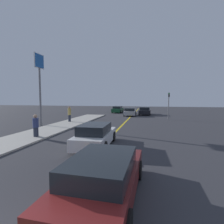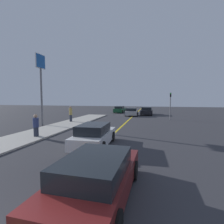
# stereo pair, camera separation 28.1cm
# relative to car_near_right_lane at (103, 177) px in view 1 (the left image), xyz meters

# --- Properties ---
(road_center_line) EXTENTS (0.20, 60.00, 0.01)m
(road_center_line) POSITION_rel_car_near_right_lane_xyz_m (-1.55, 15.11, -0.64)
(road_center_line) COLOR gold
(road_center_line) RESTS_ON ground_plane
(sidewalk_left) EXTENTS (3.22, 26.66, 0.11)m
(sidewalk_left) POSITION_rel_car_near_right_lane_xyz_m (-7.60, 10.44, -0.59)
(sidewalk_left) COLOR #ADA89E
(sidewalk_left) RESTS_ON ground_plane
(car_near_right_lane) EXTENTS (2.09, 4.67, 1.32)m
(car_near_right_lane) POSITION_rel_car_near_right_lane_xyz_m (0.00, 0.00, 0.00)
(car_near_right_lane) COLOR maroon
(car_near_right_lane) RESTS_ON ground_plane
(car_ahead_center) EXTENTS (2.01, 4.44, 1.37)m
(car_ahead_center) POSITION_rel_car_near_right_lane_xyz_m (-1.91, 5.36, 0.01)
(car_ahead_center) COLOR silver
(car_ahead_center) RESTS_ON ground_plane
(car_far_distant) EXTENTS (2.15, 3.98, 1.30)m
(car_far_distant) POSITION_rel_car_near_right_lane_xyz_m (-1.85, 24.33, -0.01)
(car_far_distant) COLOR #9E9EA3
(car_far_distant) RESTS_ON ground_plane
(car_parked_left_lot) EXTENTS (2.03, 4.62, 1.37)m
(car_parked_left_lot) POSITION_rel_car_near_right_lane_xyz_m (0.54, 26.71, 0.02)
(car_parked_left_lot) COLOR black
(car_parked_left_lot) RESTS_ON ground_plane
(car_oncoming_far) EXTENTS (1.97, 4.23, 1.31)m
(car_oncoming_far) POSITION_rel_car_near_right_lane_xyz_m (-4.91, 29.91, -0.01)
(car_oncoming_far) COLOR #144728
(car_oncoming_far) RESTS_ON ground_plane
(pedestrian_mid_group) EXTENTS (0.42, 0.42, 1.64)m
(pedestrian_mid_group) POSITION_rel_car_near_right_lane_xyz_m (-6.86, 6.51, 0.27)
(pedestrian_mid_group) COLOR #282D3D
(pedestrian_mid_group) RESTS_ON sidewalk_left
(pedestrian_far_standing) EXTENTS (0.37, 0.37, 1.84)m
(pedestrian_far_standing) POSITION_rel_car_near_right_lane_xyz_m (-8.11, 14.67, 0.39)
(pedestrian_far_standing) COLOR #282D3D
(pedestrian_far_standing) RESTS_ON sidewalk_left
(traffic_light) EXTENTS (0.18, 0.40, 3.64)m
(traffic_light) POSITION_rel_car_near_right_lane_xyz_m (3.86, 19.88, 1.62)
(traffic_light) COLOR slate
(traffic_light) RESTS_ON ground_plane
(roadside_sign) EXTENTS (0.20, 1.54, 7.48)m
(roadside_sign) POSITION_rel_car_near_right_lane_xyz_m (-9.91, 11.64, 4.75)
(roadside_sign) COLOR slate
(roadside_sign) RESTS_ON ground_plane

